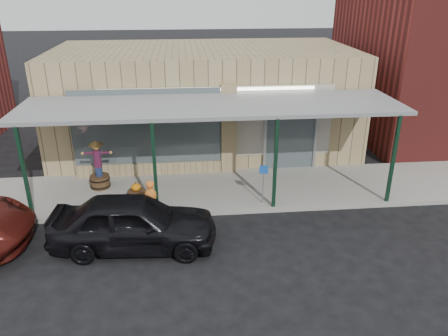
{
  "coord_description": "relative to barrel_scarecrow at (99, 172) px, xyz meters",
  "views": [
    {
      "loc": [
        -0.92,
        -9.77,
        6.63
      ],
      "look_at": [
        0.29,
        2.6,
        1.33
      ],
      "focal_mm": 35.0,
      "sensor_mm": 36.0,
      "label": 1
    }
  ],
  "objects": [
    {
      "name": "ground",
      "position": [
        3.82,
        -4.08,
        -0.72
      ],
      "size": [
        120.0,
        120.0,
        0.0
      ],
      "primitive_type": "plane",
      "color": "black",
      "rests_on": "ground"
    },
    {
      "name": "storefront",
      "position": [
        3.82,
        4.08,
        1.37
      ],
      "size": [
        12.0,
        6.25,
        4.2
      ],
      "color": "tan",
      "rests_on": "ground"
    },
    {
      "name": "block_buildings_near",
      "position": [
        5.82,
        5.12,
        3.04
      ],
      "size": [
        61.0,
        8.0,
        8.0
      ],
      "color": "maroon",
      "rests_on": "ground"
    },
    {
      "name": "sidewalk",
      "position": [
        3.82,
        -0.48,
        -0.65
      ],
      "size": [
        40.0,
        3.2,
        0.15
      ],
      "primitive_type": "cube",
      "color": "gray",
      "rests_on": "ground"
    },
    {
      "name": "parked_sedan",
      "position": [
        1.49,
        -3.57,
        0.03
      ],
      "size": [
        4.5,
        2.06,
        1.57
      ],
      "rotation": [
        0.0,
        0.0,
        1.5
      ],
      "color": "black",
      "rests_on": "ground"
    },
    {
      "name": "barrel_scarecrow",
      "position": [
        0.0,
        0.0,
        0.0
      ],
      "size": [
        1.03,
        0.72,
        1.7
      ],
      "rotation": [
        0.0,
        0.0,
        -0.11
      ],
      "color": "#513820",
      "rests_on": "sidewalk"
    },
    {
      "name": "barrel_pumpkin",
      "position": [
        1.33,
        -1.19,
        -0.33
      ],
      "size": [
        0.67,
        0.67,
        0.68
      ],
      "rotation": [
        0.0,
        0.0,
        0.19
      ],
      "color": "#513820",
      "rests_on": "sidewalk"
    },
    {
      "name": "handicap_sign",
      "position": [
        5.32,
        -1.68,
        0.25
      ],
      "size": [
        0.27,
        0.06,
        1.29
      ],
      "rotation": [
        0.0,
        0.0,
        -0.15
      ],
      "color": "gray",
      "rests_on": "sidewalk"
    },
    {
      "name": "awning",
      "position": [
        3.82,
        -0.52,
        2.29
      ],
      "size": [
        12.0,
        3.0,
        3.04
      ],
      "color": "gray",
      "rests_on": "ground"
    }
  ]
}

